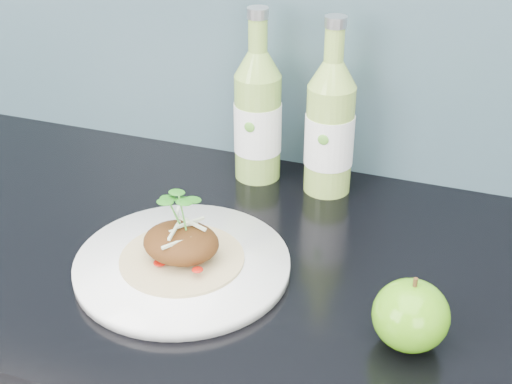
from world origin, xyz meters
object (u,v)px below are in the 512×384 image
Objects in this scene: green_apple at (411,315)px; cider_bottle_right at (330,128)px; dinner_plate at (182,265)px; cider_bottle_left at (258,116)px.

green_apple is 0.36× the size of cider_bottle_right.
cider_bottle_right reaches higher than dinner_plate.
dinner_plate is 1.07× the size of cider_bottle_right.
cider_bottle_right reaches higher than green_apple.
cider_bottle_left is at bearing 175.94° from cider_bottle_right.
cider_bottle_left reaches higher than green_apple.
cider_bottle_right is at bearing 119.47° from green_apple.
green_apple is (0.30, -0.04, 0.03)m from dinner_plate.
green_apple is 0.37m from cider_bottle_right.
dinner_plate is 3.01× the size of green_apple.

